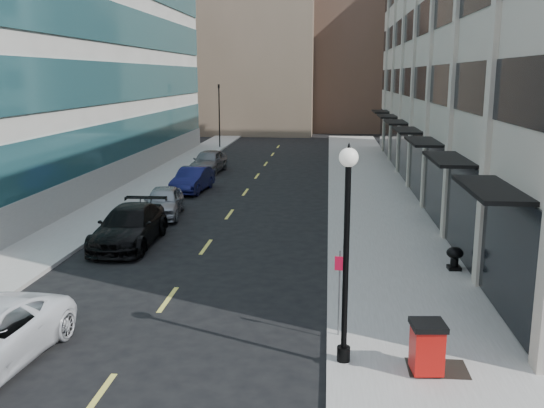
% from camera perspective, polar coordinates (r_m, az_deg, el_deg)
% --- Properties ---
extents(sidewalk_right, '(5.00, 80.00, 0.15)m').
position_cam_1_polar(sidewalk_right, '(30.54, 10.00, -1.12)').
color(sidewalk_right, gray).
rests_on(sidewalk_right, ground).
extents(sidewalk_left, '(3.00, 80.00, 0.15)m').
position_cam_1_polar(sidewalk_left, '(32.51, -15.41, -0.58)').
color(sidewalk_left, gray).
rests_on(sidewalk_left, ground).
extents(building_right, '(15.30, 46.50, 18.25)m').
position_cam_1_polar(building_right, '(38.62, 24.18, 14.08)').
color(building_right, '#B8AE9C').
rests_on(building_right, ground).
extents(skyline_tan_near, '(14.00, 18.00, 28.00)m').
position_cam_1_polar(skyline_tan_near, '(78.48, -1.30, 17.19)').
color(skyline_tan_near, '#856D57').
rests_on(skyline_tan_near, ground).
extents(skyline_tan_far, '(12.00, 14.00, 22.00)m').
position_cam_1_polar(skyline_tan_far, '(89.77, -7.09, 14.53)').
color(skyline_tan_far, '#856D57').
rests_on(skyline_tan_far, ground).
extents(skyline_stone, '(10.00, 14.00, 20.00)m').
position_cam_1_polar(skyline_stone, '(76.83, 15.57, 13.89)').
color(skyline_stone, '#B8AE9C').
rests_on(skyline_stone, ground).
extents(grate_far, '(1.40, 1.00, 0.01)m').
position_cam_1_polar(grate_far, '(15.29, 15.29, -14.70)').
color(grate_far, black).
rests_on(grate_far, sidewalk_right).
extents(road_centerline, '(0.15, 68.20, 0.01)m').
position_cam_1_polar(road_centerline, '(27.97, -5.02, -2.34)').
color(road_centerline, '#D8CC4C').
rests_on(road_centerline, ground).
extents(traffic_signal, '(0.66, 0.66, 6.98)m').
position_cam_1_polar(traffic_signal, '(58.60, -5.03, 10.79)').
color(traffic_signal, black).
rests_on(traffic_signal, ground).
extents(car_black_pickup, '(2.34, 5.56, 1.60)m').
position_cam_1_polar(car_black_pickup, '(25.75, -13.28, -2.06)').
color(car_black_pickup, black).
rests_on(car_black_pickup, ground).
extents(car_silver_sedan, '(2.30, 4.55, 1.49)m').
position_cam_1_polar(car_silver_sedan, '(30.69, -10.17, 0.21)').
color(car_silver_sedan, '#909398').
rests_on(car_silver_sedan, ground).
extents(car_blue_sedan, '(1.97, 4.59, 1.47)m').
position_cam_1_polar(car_blue_sedan, '(36.95, -7.49, 2.28)').
color(car_blue_sedan, '#121445').
rests_on(car_blue_sedan, ground).
extents(car_grey_sedan, '(2.29, 4.96, 1.65)m').
position_cam_1_polar(car_grey_sedan, '(44.21, -5.99, 4.02)').
color(car_grey_sedan, slate).
rests_on(car_grey_sedan, ground).
extents(trash_bin, '(0.83, 0.90, 1.25)m').
position_cam_1_polar(trash_bin, '(14.75, 14.39, -12.80)').
color(trash_bin, '#AE0F0B').
rests_on(trash_bin, sidewalk_right).
extents(lamppost, '(0.44, 0.44, 5.30)m').
position_cam_1_polar(lamppost, '(14.14, 7.03, -3.06)').
color(lamppost, black).
rests_on(lamppost, sidewalk_right).
extents(sign_post, '(0.27, 0.07, 2.33)m').
position_cam_1_polar(sign_post, '(16.03, 6.37, -7.22)').
color(sign_post, slate).
rests_on(sign_post, sidewalk_right).
extents(urn_planter, '(0.60, 0.60, 0.82)m').
position_cam_1_polar(urn_planter, '(22.48, 16.82, -4.70)').
color(urn_planter, black).
rests_on(urn_planter, sidewalk_right).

